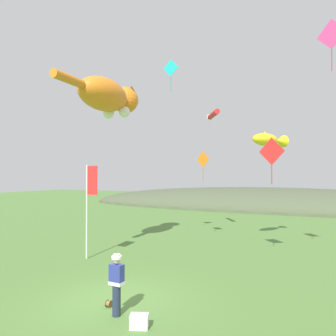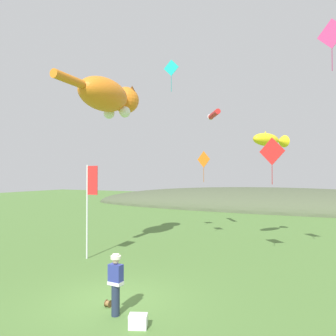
# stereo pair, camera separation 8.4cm
# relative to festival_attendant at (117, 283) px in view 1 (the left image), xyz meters

# --- Properties ---
(ground_plane) EXTENTS (120.00, 120.00, 0.00)m
(ground_plane) POSITION_rel_festival_attendant_xyz_m (-0.72, 0.93, -0.95)
(ground_plane) COLOR #517A38
(distant_hill_ridge) EXTENTS (49.95, 14.26, 5.08)m
(distant_hill_ridge) POSITION_rel_festival_attendant_xyz_m (1.02, 32.82, -0.95)
(distant_hill_ridge) COLOR #4C563D
(distant_hill_ridge) RESTS_ON ground
(festival_attendant) EXTENTS (0.43, 0.30, 1.77)m
(festival_attendant) POSITION_rel_festival_attendant_xyz_m (0.00, 0.00, 0.00)
(festival_attendant) COLOR #232D47
(festival_attendant) RESTS_ON ground
(kite_spool) EXTENTS (0.15, 0.22, 0.22)m
(kite_spool) POSITION_rel_festival_attendant_xyz_m (-0.56, 0.41, -0.84)
(kite_spool) COLOR olive
(kite_spool) RESTS_ON ground
(picnic_cooler) EXTENTS (0.58, 0.49, 0.36)m
(picnic_cooler) POSITION_rel_festival_attendant_xyz_m (0.98, -0.38, -0.77)
(picnic_cooler) COLOR white
(picnic_cooler) RESTS_ON ground
(festival_banner_pole) EXTENTS (0.66, 0.08, 4.56)m
(festival_banner_pole) POSITION_rel_festival_attendant_xyz_m (-4.86, 4.72, 2.04)
(festival_banner_pole) COLOR silver
(festival_banner_pole) RESTS_ON ground
(kite_giant_cat) EXTENTS (2.03, 6.66, 2.02)m
(kite_giant_cat) POSITION_rel_festival_attendant_xyz_m (-4.96, 6.41, 7.31)
(kite_giant_cat) COLOR orange
(kite_fish_windsock) EXTENTS (2.01, 2.82, 0.86)m
(kite_fish_windsock) POSITION_rel_festival_attendant_xyz_m (2.53, 11.85, 5.17)
(kite_fish_windsock) COLOR yellow
(kite_tube_streamer) EXTENTS (1.44, 2.01, 0.44)m
(kite_tube_streamer) POSITION_rel_festival_attendant_xyz_m (-1.32, 13.28, 7.22)
(kite_tube_streamer) COLOR red
(kite_diamond_pink) EXTENTS (1.11, 0.58, 2.14)m
(kite_diamond_pink) POSITION_rel_festival_attendant_xyz_m (5.76, 6.71, 8.80)
(kite_diamond_pink) COLOR #E53F8C
(kite_diamond_teal) EXTENTS (0.94, 0.03, 1.84)m
(kite_diamond_teal) POSITION_rel_festival_attendant_xyz_m (-2.38, 8.78, 9.18)
(kite_diamond_teal) COLOR #19BFBF
(kite_diamond_orange) EXTENTS (0.96, 0.41, 1.93)m
(kite_diamond_orange) POSITION_rel_festival_attendant_xyz_m (-1.32, 11.22, 4.05)
(kite_diamond_orange) COLOR orange
(kite_diamond_red) EXTENTS (1.24, 0.45, 2.21)m
(kite_diamond_red) POSITION_rel_festival_attendant_xyz_m (3.22, 8.00, 4.21)
(kite_diamond_red) COLOR red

